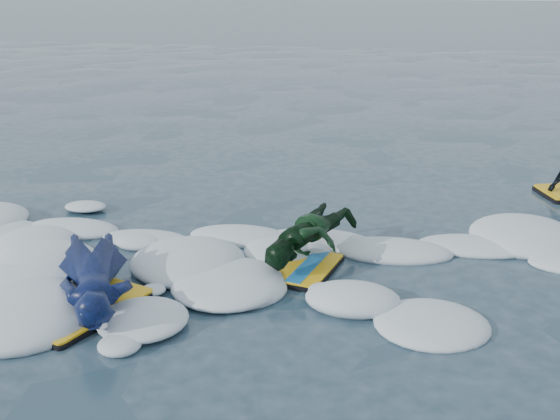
{
  "coord_description": "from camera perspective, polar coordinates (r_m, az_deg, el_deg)",
  "views": [
    {
      "loc": [
        1.34,
        -5.58,
        2.93
      ],
      "look_at": [
        0.08,
        1.6,
        0.37
      ],
      "focal_mm": 45.0,
      "sensor_mm": 36.0,
      "label": 1
    }
  ],
  "objects": [
    {
      "name": "prone_woman_unit",
      "position": [
        6.57,
        -14.91,
        -5.54
      ],
      "size": [
        1.34,
        1.89,
        0.47
      ],
      "rotation": [
        0.0,
        0.0,
        1.22
      ],
      "color": "black",
      "rests_on": "ground"
    },
    {
      "name": "ground",
      "position": [
        6.44,
        -3.18,
        -7.76
      ],
      "size": [
        120.0,
        120.0,
        0.0
      ],
      "primitive_type": "plane",
      "color": "#1B3842",
      "rests_on": "ground"
    },
    {
      "name": "foam_band",
      "position": [
        7.35,
        -1.36,
        -4.16
      ],
      "size": [
        12.0,
        3.1,
        0.3
      ],
      "primitive_type": null,
      "color": "white",
      "rests_on": "ground"
    },
    {
      "name": "prone_child_unit",
      "position": [
        7.15,
        2.52,
        -2.52
      ],
      "size": [
        1.12,
        1.48,
        0.53
      ],
      "rotation": [
        0.0,
        0.0,
        1.34
      ],
      "color": "black",
      "rests_on": "ground"
    }
  ]
}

